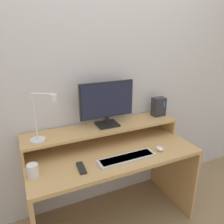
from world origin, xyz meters
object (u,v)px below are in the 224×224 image
(desk_lamp, at_px, (43,120))
(router_dock, at_px, (159,107))
(mouse, at_px, (160,148))
(monitor, at_px, (107,103))
(remote_control, at_px, (81,168))
(mug, at_px, (33,171))
(keyboard, at_px, (127,158))

(desk_lamp, bearing_deg, router_dock, 4.92)
(router_dock, height_order, mouse, router_dock)
(monitor, distance_m, remote_control, 0.60)
(monitor, bearing_deg, mouse, -48.55)
(remote_control, height_order, mug, mug)
(mouse, relative_size, remote_control, 0.52)
(desk_lamp, distance_m, mouse, 0.97)
(router_dock, distance_m, mug, 1.29)
(monitor, distance_m, router_dock, 0.57)
(router_dock, height_order, remote_control, router_dock)
(desk_lamp, relative_size, router_dock, 2.05)
(monitor, bearing_deg, router_dock, 1.42)
(keyboard, height_order, remote_control, keyboard)
(keyboard, relative_size, remote_control, 3.14)
(monitor, height_order, mug, monitor)
(mouse, bearing_deg, router_dock, 57.14)
(mouse, bearing_deg, keyboard, -178.79)
(router_dock, bearing_deg, keyboard, -145.51)
(router_dock, bearing_deg, mouse, -122.86)
(desk_lamp, xyz_separation_m, keyboard, (0.56, -0.29, -0.31))
(desk_lamp, xyz_separation_m, mouse, (0.87, -0.28, -0.30))
(router_dock, distance_m, keyboard, 0.71)
(desk_lamp, distance_m, mug, 0.37)
(mouse, relative_size, mug, 0.82)
(remote_control, distance_m, mug, 0.33)
(router_dock, bearing_deg, remote_control, -158.58)
(desk_lamp, xyz_separation_m, remote_control, (0.20, -0.26, -0.31))
(router_dock, xyz_separation_m, keyboard, (-0.56, -0.38, -0.23))
(monitor, relative_size, keyboard, 1.06)
(desk_lamp, distance_m, keyboard, 0.70)
(desk_lamp, distance_m, router_dock, 1.12)
(keyboard, height_order, mouse, mouse)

